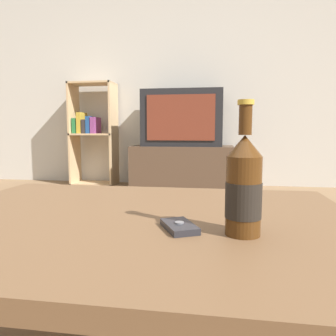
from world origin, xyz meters
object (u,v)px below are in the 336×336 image
(television, at_px, (183,118))
(beer_bottle, at_px, (244,187))
(cell_phone, at_px, (179,226))
(bookshelf, at_px, (92,132))
(tv_stand, at_px, (183,167))

(television, height_order, beer_bottle, television)
(television, relative_size, cell_phone, 7.08)
(bookshelf, bearing_deg, tv_stand, -5.69)
(bookshelf, relative_size, cell_phone, 9.82)
(tv_stand, distance_m, television, 0.52)
(television, distance_m, beer_bottle, 2.86)
(tv_stand, xyz_separation_m, beer_bottle, (0.44, -2.82, 0.28))
(tv_stand, relative_size, cell_phone, 9.06)
(bookshelf, xyz_separation_m, beer_bottle, (1.50, -2.92, -0.10))
(television, xyz_separation_m, bookshelf, (-1.06, 0.11, -0.14))
(television, distance_m, cell_phone, 2.83)
(beer_bottle, bearing_deg, television, 98.91)
(tv_stand, distance_m, cell_phone, 2.83)
(tv_stand, bearing_deg, television, -90.00)
(cell_phone, bearing_deg, tv_stand, 69.94)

